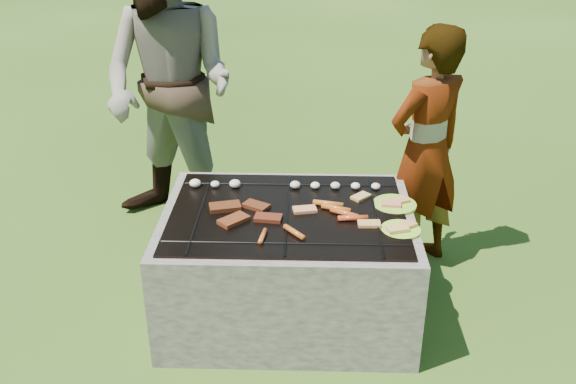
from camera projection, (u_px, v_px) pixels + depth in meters
The scene contains 10 objects.
lawn at pixel (288, 309), 3.57m from camera, with size 60.00×60.00×0.00m, color #244511.
fire_pit at pixel (288, 266), 3.45m from camera, with size 1.30×1.00×0.62m.
mushrooms at pixel (278, 185), 3.54m from camera, with size 1.06×0.06×0.04m.
pork_slabs at pixel (242, 212), 3.27m from camera, with size 0.39×0.31×0.02m.
sausages at pixel (326, 216), 3.23m from camera, with size 0.54×0.43×0.03m.
bread_on_grate at pixel (341, 210), 3.30m from camera, with size 0.44×0.39×0.02m.
plate_far at pixel (395, 204), 3.38m from camera, with size 0.27×0.27×0.03m.
plate_near at pixel (401, 229), 3.14m from camera, with size 0.20×0.20×0.03m.
cook at pixel (426, 151), 3.71m from camera, with size 0.53×0.35×1.47m, color gray.
bystander at pixel (169, 87), 4.03m from camera, with size 0.95×0.74×1.95m, color #9F9084.
Camera 1 is at (0.09, -2.91, 2.16)m, focal length 40.00 mm.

